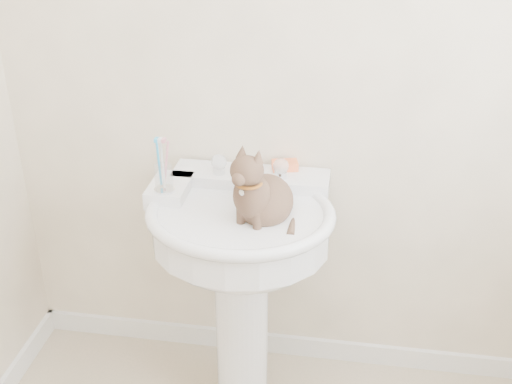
% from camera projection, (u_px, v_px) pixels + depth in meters
% --- Properties ---
extents(wall_back, '(2.20, 0.00, 2.50)m').
position_uv_depth(wall_back, '(308.00, 65.00, 2.13)').
color(wall_back, '#F5E2C3').
rests_on(wall_back, ground).
extents(baseboard_back, '(2.20, 0.02, 0.09)m').
position_uv_depth(baseboard_back, '(297.00, 346.00, 2.69)').
color(baseboard_back, white).
rests_on(baseboard_back, floor).
extents(pedestal_sink, '(0.64, 0.63, 0.88)m').
position_uv_depth(pedestal_sink, '(240.00, 249.00, 2.17)').
color(pedestal_sink, white).
rests_on(pedestal_sink, floor).
extents(faucet, '(0.28, 0.12, 0.14)m').
position_uv_depth(faucet, '(249.00, 167.00, 2.19)').
color(faucet, silver).
rests_on(faucet, pedestal_sink).
extents(soap_bar, '(0.10, 0.08, 0.03)m').
position_uv_depth(soap_bar, '(285.00, 165.00, 2.27)').
color(soap_bar, orange).
rests_on(soap_bar, pedestal_sink).
extents(toothbrush_cup, '(0.07, 0.07, 0.19)m').
position_uv_depth(toothbrush_cup, '(164.00, 177.00, 2.11)').
color(toothbrush_cup, silver).
rests_on(toothbrush_cup, pedestal_sink).
extents(cat, '(0.20, 0.25, 0.37)m').
position_uv_depth(cat, '(262.00, 197.00, 2.03)').
color(cat, brown).
rests_on(cat, pedestal_sink).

